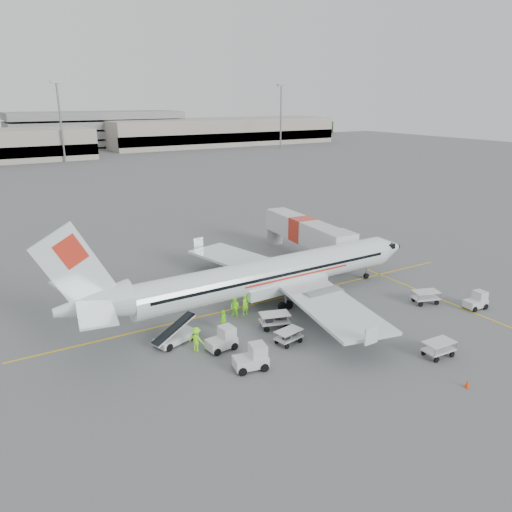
% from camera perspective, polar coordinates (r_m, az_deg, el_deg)
% --- Properties ---
extents(ground, '(360.00, 360.00, 0.00)m').
position_cam_1_polar(ground, '(45.98, 1.29, -5.17)').
color(ground, '#56595B').
extents(stripe_lead, '(44.00, 0.20, 0.01)m').
position_cam_1_polar(stripe_lead, '(45.97, 1.29, -5.16)').
color(stripe_lead, yellow).
rests_on(stripe_lead, ground).
extents(stripe_cross, '(0.20, 20.00, 0.01)m').
position_cam_1_polar(stripe_cross, '(49.36, 20.40, -4.69)').
color(stripe_cross, yellow).
rests_on(stripe_cross, ground).
extents(terminal_east, '(90.00, 26.00, 10.00)m').
position_cam_1_polar(terminal_east, '(203.57, -3.94, 14.00)').
color(terminal_east, gray).
rests_on(terminal_east, ground).
extents(parking_garage, '(62.00, 24.00, 14.00)m').
position_cam_1_polar(parking_garage, '(201.81, -17.79, 13.77)').
color(parking_garage, slate).
rests_on(parking_garage, ground).
extents(treeline, '(300.00, 3.00, 6.00)m').
position_cam_1_polar(treeline, '(212.53, -25.36, 12.01)').
color(treeline, black).
rests_on(treeline, ground).
extents(mast_center, '(3.20, 1.20, 22.00)m').
position_cam_1_polar(mast_center, '(156.42, -21.41, 13.99)').
color(mast_center, slate).
rests_on(mast_center, ground).
extents(mast_east, '(3.20, 1.20, 22.00)m').
position_cam_1_polar(mast_east, '(185.05, 2.86, 15.52)').
color(mast_east, slate).
rests_on(mast_east, ground).
extents(aircraft, '(35.14, 27.83, 9.53)m').
position_cam_1_polar(aircraft, '(44.09, 1.94, 0.41)').
color(aircraft, white).
rests_on(aircraft, ground).
extents(jet_bridge, '(4.47, 17.72, 4.60)m').
position_cam_1_polar(jet_bridge, '(58.18, 5.35, 2.10)').
color(jet_bridge, silver).
rests_on(jet_bridge, ground).
extents(belt_loader, '(4.78, 2.97, 2.43)m').
position_cam_1_polar(belt_loader, '(38.52, -9.18, -8.14)').
color(belt_loader, silver).
rests_on(belt_loader, ground).
extents(tug_fore, '(2.09, 1.31, 1.55)m').
position_cam_1_polar(tug_fore, '(48.19, 23.82, -4.66)').
color(tug_fore, silver).
rests_on(tug_fore, ground).
extents(tug_mid, '(2.53, 1.76, 1.79)m').
position_cam_1_polar(tug_mid, '(34.76, -0.62, -11.50)').
color(tug_mid, silver).
rests_on(tug_mid, ground).
extents(tug_aft, '(2.30, 1.45, 1.70)m').
position_cam_1_polar(tug_aft, '(37.33, -3.99, -9.45)').
color(tug_aft, silver).
rests_on(tug_aft, ground).
extents(cart_loaded_a, '(2.70, 2.05, 1.25)m').
position_cam_1_polar(cart_loaded_a, '(40.68, 2.14, -7.38)').
color(cart_loaded_a, silver).
rests_on(cart_loaded_a, ground).
extents(cart_loaded_b, '(2.28, 1.61, 1.09)m').
position_cam_1_polar(cart_loaded_b, '(38.33, 3.76, -9.19)').
color(cart_loaded_b, silver).
rests_on(cart_loaded_b, ground).
extents(cart_empty_a, '(2.31, 1.42, 1.18)m').
position_cam_1_polar(cart_empty_a, '(38.75, 20.13, -9.93)').
color(cart_empty_a, silver).
rests_on(cart_empty_a, ground).
extents(cart_empty_b, '(2.59, 1.97, 1.19)m').
position_cam_1_polar(cart_empty_b, '(47.79, 18.80, -4.48)').
color(cart_empty_b, silver).
rests_on(cart_empty_b, ground).
extents(cone_nose, '(0.33, 0.33, 0.54)m').
position_cam_1_polar(cone_nose, '(55.87, 11.31, -1.02)').
color(cone_nose, '#EB3C07').
rests_on(cone_nose, ground).
extents(cone_port, '(0.43, 0.43, 0.71)m').
position_cam_1_polar(cone_port, '(57.78, -4.66, -0.01)').
color(cone_port, '#EB3C07').
rests_on(cone_port, ground).
extents(cone_stbd, '(0.33, 0.33, 0.53)m').
position_cam_1_polar(cone_stbd, '(35.82, 23.01, -13.27)').
color(cone_stbd, '#EB3C07').
rests_on(cone_stbd, ground).
extents(crew_a, '(0.70, 0.50, 1.80)m').
position_cam_1_polar(crew_a, '(42.94, -1.22, -5.57)').
color(crew_a, '#7AE919').
rests_on(crew_a, ground).
extents(crew_b, '(0.98, 1.07, 1.79)m').
position_cam_1_polar(crew_b, '(42.48, -2.43, -5.86)').
color(crew_b, '#7AE919').
rests_on(crew_b, ground).
extents(crew_c, '(1.30, 1.42, 1.92)m').
position_cam_1_polar(crew_c, '(37.19, -6.84, -9.46)').
color(crew_c, '#7AE919').
rests_on(crew_c, ground).
extents(crew_d, '(1.05, 1.02, 1.77)m').
position_cam_1_polar(crew_d, '(40.17, -3.74, -7.34)').
color(crew_d, '#7AE919').
rests_on(crew_d, ground).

